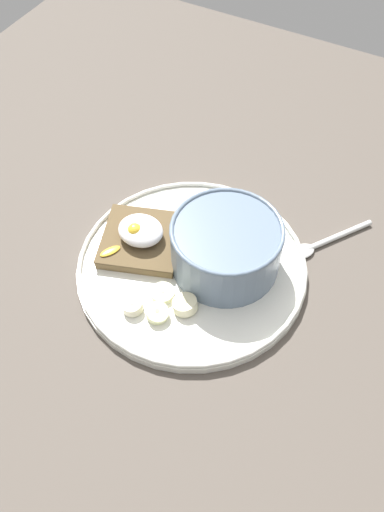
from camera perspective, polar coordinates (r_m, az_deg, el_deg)
The scene contains 10 objects.
ground_plane at distance 76.69cm, azimuth 0.00°, elevation -1.83°, with size 120.00×120.00×2.00cm, color #4F4740.
plate at distance 75.24cm, azimuth 0.00°, elevation -1.03°, with size 30.37×30.37×1.60cm.
oatmeal_bowl at distance 72.59cm, azimuth 3.41°, elevation 0.89°, with size 14.30×14.30×7.18cm.
toast_slice at distance 76.84cm, azimuth -5.15°, elevation 1.51°, with size 13.27×13.27×1.52cm.
poached_egg at distance 75.29cm, azimuth -5.33°, elevation 2.42°, with size 6.52×8.15×2.98cm.
banana_slice_front at distance 72.07cm, azimuth -2.93°, elevation -3.73°, with size 3.39×3.42×0.97cm.
banana_slice_left at distance 71.01cm, azimuth -5.98°, elevation -5.01°, with size 2.96×2.86×1.48cm.
banana_slice_back at distance 70.05cm, azimuth -3.16°, elevation -5.87°, with size 3.97×3.91×1.66cm.
banana_slice_right at distance 70.63cm, azimuth -0.70°, elevation -4.89°, with size 3.87×3.72×1.84cm.
spoon at distance 80.15cm, azimuth 12.81°, elevation 1.26°, with size 8.89×11.83×0.80cm.
Camera 1 is at (21.29, -39.59, 63.14)cm, focal length 40.00 mm.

